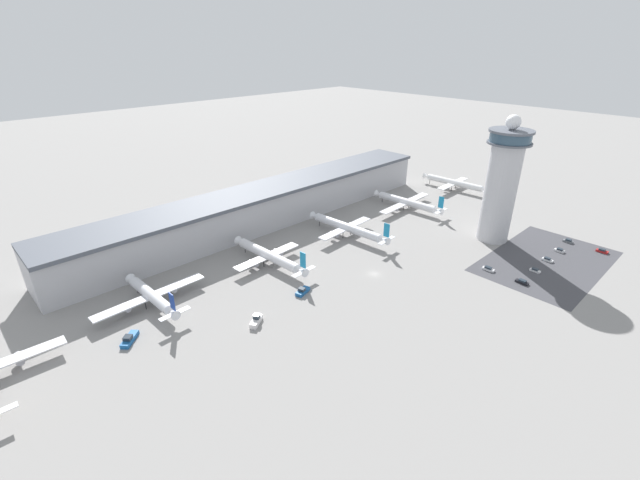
{
  "coord_description": "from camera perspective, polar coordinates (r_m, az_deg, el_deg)",
  "views": [
    {
      "loc": [
        -116.53,
        -91.12,
        84.51
      ],
      "look_at": [
        -8.09,
        22.53,
        9.73
      ],
      "focal_mm": 24.0,
      "sensor_mm": 36.0,
      "label": 1
    }
  ],
  "objects": [
    {
      "name": "service_truck_catering",
      "position": [
        142.9,
        -8.5,
        -10.59
      ],
      "size": [
        6.59,
        5.34,
        3.11
      ],
      "color": "black",
      "rests_on": "ground"
    },
    {
      "name": "car_silver_sedan",
      "position": [
        201.91,
        28.05,
        -2.33
      ],
      "size": [
        1.86,
        4.38,
        1.47
      ],
      "color": "black",
      "rests_on": "ground"
    },
    {
      "name": "car_yellow_taxi",
      "position": [
        190.73,
        26.75,
        -3.64
      ],
      "size": [
        1.78,
        4.08,
        1.35
      ],
      "color": "black",
      "rests_on": "ground"
    },
    {
      "name": "car_maroon_suv",
      "position": [
        222.04,
        33.47,
        -1.23
      ],
      "size": [
        2.08,
        4.69,
        1.58
      ],
      "color": "black",
      "rests_on": "ground"
    },
    {
      "name": "service_truck_fuel",
      "position": [
        156.64,
        -2.34,
        -6.84
      ],
      "size": [
        6.73,
        4.2,
        2.51
      ],
      "color": "black",
      "rests_on": "ground"
    },
    {
      "name": "airplane_gate_foxtrot",
      "position": [
        274.09,
        17.51,
        7.27
      ],
      "size": [
        31.16,
        43.36,
        12.14
      ],
      "color": "white",
      "rests_on": "ground"
    },
    {
      "name": "car_black_suv",
      "position": [
        179.85,
        25.34,
        -5.07
      ],
      "size": [
        1.96,
        4.81,
        1.49
      ],
      "color": "black",
      "rests_on": "ground"
    },
    {
      "name": "airplane_gate_charlie",
      "position": [
        175.01,
        -6.83,
        -2.08
      ],
      "size": [
        31.47,
        42.23,
        12.49
      ],
      "color": "white",
      "rests_on": "ground"
    },
    {
      "name": "car_white_wagon",
      "position": [
        184.05,
        21.52,
        -3.61
      ],
      "size": [
        1.94,
        4.8,
        1.51
      ],
      "color": "black",
      "rests_on": "ground"
    },
    {
      "name": "parking_lot_surface",
      "position": [
        201.88,
        28.0,
        -2.5
      ],
      "size": [
        64.0,
        40.0,
        0.01
      ],
      "primitive_type": "cube",
      "color": "#424247",
      "rests_on": "ground"
    },
    {
      "name": "airplane_gate_echo",
      "position": [
        236.15,
        11.5,
        4.95
      ],
      "size": [
        41.81,
        42.2,
        11.85
      ],
      "color": "white",
      "rests_on": "ground"
    },
    {
      "name": "car_blue_compact",
      "position": [
        224.61,
        30.18,
        -0.12
      ],
      "size": [
        2.02,
        4.18,
        1.58
      ],
      "color": "black",
      "rests_on": "ground"
    },
    {
      "name": "car_grey_coupe",
      "position": [
        213.0,
        29.3,
        -1.22
      ],
      "size": [
        1.92,
        4.09,
        1.53
      ],
      "color": "black",
      "rests_on": "ground"
    },
    {
      "name": "terminal_building",
      "position": [
        212.56,
        -7.3,
        4.55
      ],
      "size": [
        203.92,
        25.0,
        18.6
      ],
      "color": "#B2B2B7",
      "rests_on": "ground"
    },
    {
      "name": "airplane_gate_bravo",
      "position": [
        158.8,
        -21.56,
        -6.93
      ],
      "size": [
        39.83,
        33.75,
        12.07
      ],
      "color": "silver",
      "rests_on": "ground"
    },
    {
      "name": "service_truck_baggage",
      "position": [
        146.42,
        -24.07,
        -11.98
      ],
      "size": [
        7.45,
        7.28,
        2.51
      ],
      "color": "black",
      "rests_on": "ground"
    },
    {
      "name": "control_tower",
      "position": [
        204.21,
        23.09,
        7.06
      ],
      "size": [
        18.21,
        18.21,
        55.96
      ],
      "color": "#BCBCC1",
      "rests_on": "ground"
    },
    {
      "name": "airplane_gate_delta",
      "position": [
        198.82,
        3.66,
        1.67
      ],
      "size": [
        33.45,
        45.67,
        12.68
      ],
      "color": "silver",
      "rests_on": "ground"
    },
    {
      "name": "ground_plane",
      "position": [
        170.36,
        7.24,
        -4.51
      ],
      "size": [
        1000.0,
        1000.0,
        0.0
      ],
      "primitive_type": "plane",
      "color": "gray"
    }
  ]
}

